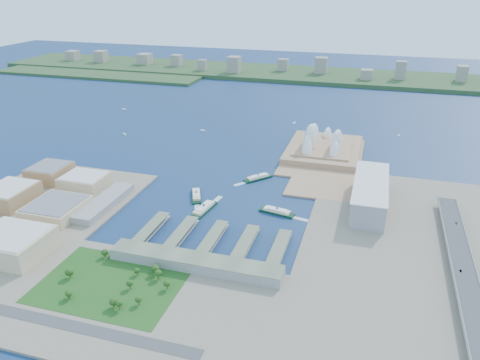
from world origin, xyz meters
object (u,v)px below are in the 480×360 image
(ferry_b, at_px, (258,177))
(ferry_c, at_px, (204,208))
(ferry_a, at_px, (196,194))
(opera_house, at_px, (325,137))
(toaster_building, at_px, (370,194))
(car_c, at_px, (456,223))
(ferry_d, at_px, (277,210))
(car_b, at_px, (461,271))

(ferry_b, bearing_deg, ferry_c, -68.14)
(ferry_a, distance_m, ferry_c, 47.70)
(opera_house, height_order, ferry_c, opera_house)
(ferry_c, bearing_deg, toaster_building, -152.32)
(ferry_b, xyz_separation_m, car_c, (284.99, -95.93, 10.83))
(toaster_building, xyz_separation_m, ferry_b, (-175.99, 49.95, -15.84))
(ferry_a, height_order, car_c, car_c)
(opera_house, xyz_separation_m, car_c, (199.00, -245.98, -16.50))
(ferry_d, relative_size, car_c, 11.19)
(opera_house, relative_size, ferry_c, 3.17)
(ferry_c, distance_m, car_b, 331.25)
(toaster_building, xyz_separation_m, car_b, (101.00, -157.14, -4.97))
(ferry_b, height_order, car_c, car_c)
(toaster_building, relative_size, ferry_d, 3.10)
(opera_house, xyz_separation_m, toaster_building, (90.00, -200.00, -11.50))
(opera_house, relative_size, car_b, 43.49)
(ferry_a, bearing_deg, car_b, -41.83)
(car_b, height_order, car_c, car_b)
(ferry_c, distance_m, ferry_d, 102.33)
(ferry_c, xyz_separation_m, car_b, (321.90, -77.48, 10.16))
(car_c, bearing_deg, opera_house, -51.03)
(ferry_d, distance_m, car_b, 243.82)
(ferry_a, xyz_separation_m, ferry_d, (126.70, -16.83, -0.03))
(ferry_b, bearing_deg, opera_house, 101.16)
(car_c, bearing_deg, ferry_a, -0.92)
(ferry_d, xyz_separation_m, car_b, (222.09, -100.03, 10.80))
(ferry_a, bearing_deg, car_c, -24.22)
(ferry_d, bearing_deg, toaster_building, -53.65)
(car_b, bearing_deg, ferry_b, -36.78)
(toaster_building, relative_size, ferry_c, 2.73)
(ferry_b, distance_m, car_c, 300.89)
(ferry_d, xyz_separation_m, car_c, (230.09, 11.13, 10.77))
(opera_house, relative_size, ferry_d, 3.59)
(car_b, bearing_deg, ferry_a, -18.52)
(ferry_a, height_order, ferry_d, ferry_a)
(ferry_a, relative_size, car_b, 12.17)
(ferry_d, relative_size, car_b, 12.10)
(toaster_building, distance_m, ferry_a, 251.54)
(ferry_d, bearing_deg, car_b, -103.15)
(toaster_building, height_order, ferry_d, toaster_building)
(ferry_a, bearing_deg, toaster_building, -14.07)
(opera_house, bearing_deg, ferry_a, -123.29)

